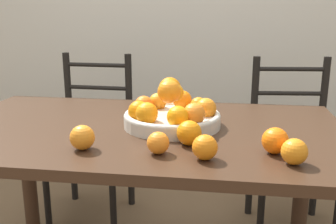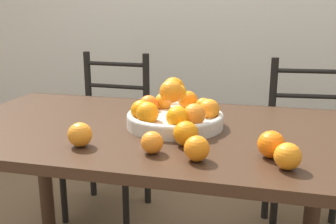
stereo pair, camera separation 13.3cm
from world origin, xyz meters
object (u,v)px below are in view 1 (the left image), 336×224
(fruit_bowl, at_px, (172,113))
(orange_loose_5, at_px, (158,143))
(chair_right, at_px, (292,149))
(chair_left, at_px, (92,139))
(orange_loose_0, at_px, (275,141))
(orange_loose_1, at_px, (82,137))
(orange_loose_2, at_px, (189,133))
(orange_loose_3, at_px, (294,152))
(orange_loose_4, at_px, (205,147))

(fruit_bowl, bearing_deg, orange_loose_5, -90.42)
(chair_right, bearing_deg, chair_left, 174.30)
(chair_left, bearing_deg, orange_loose_0, -43.74)
(orange_loose_5, bearing_deg, orange_loose_1, 179.20)
(orange_loose_2, relative_size, orange_loose_5, 1.18)
(orange_loose_3, relative_size, chair_left, 0.08)
(fruit_bowl, bearing_deg, chair_left, 128.87)
(orange_loose_0, bearing_deg, chair_right, 76.76)
(orange_loose_3, relative_size, orange_loose_5, 1.09)
(orange_loose_0, bearing_deg, fruit_bowl, 145.86)
(orange_loose_1, height_order, orange_loose_3, orange_loose_1)
(chair_right, bearing_deg, orange_loose_2, -123.96)
(orange_loose_0, height_order, orange_loose_4, orange_loose_0)
(orange_loose_4, bearing_deg, chair_right, 67.21)
(orange_loose_0, height_order, orange_loose_2, same)
(orange_loose_1, relative_size, orange_loose_2, 0.96)
(orange_loose_5, xyz_separation_m, chair_left, (-0.56, 0.98, -0.35))
(orange_loose_0, xyz_separation_m, orange_loose_3, (0.04, -0.08, -0.00))
(orange_loose_1, bearing_deg, orange_loose_3, -2.70)
(orange_loose_2, xyz_separation_m, chair_right, (0.48, 0.89, -0.35))
(orange_loose_1, bearing_deg, orange_loose_2, 15.17)
(orange_loose_3, distance_m, chair_left, 1.43)
(fruit_bowl, xyz_separation_m, orange_loose_3, (0.39, -0.31, -0.01))
(orange_loose_0, distance_m, chair_left, 1.34)
(orange_loose_3, relative_size, chair_right, 0.08)
(fruit_bowl, relative_size, chair_left, 0.38)
(fruit_bowl, bearing_deg, orange_loose_4, -66.09)
(orange_loose_4, relative_size, chair_right, 0.08)
(chair_left, bearing_deg, orange_loose_4, -53.21)
(fruit_bowl, height_order, orange_loose_3, fruit_bowl)
(orange_loose_1, distance_m, orange_loose_2, 0.33)
(orange_loose_0, relative_size, orange_loose_4, 1.08)
(orange_loose_2, relative_size, orange_loose_3, 1.08)
(chair_right, bearing_deg, orange_loose_1, -134.97)
(orange_loose_4, height_order, chair_left, chair_left)
(orange_loose_3, relative_size, orange_loose_4, 1.00)
(chair_right, bearing_deg, orange_loose_4, -118.47)
(orange_loose_3, xyz_separation_m, orange_loose_5, (-0.39, 0.03, -0.00))
(orange_loose_4, bearing_deg, orange_loose_3, 0.11)
(orange_loose_2, xyz_separation_m, orange_loose_3, (0.30, -0.12, -0.00))
(orange_loose_2, xyz_separation_m, orange_loose_4, (0.06, -0.12, -0.00))
(orange_loose_1, xyz_separation_m, orange_loose_4, (0.38, -0.03, -0.00))
(chair_left, xyz_separation_m, chair_right, (1.12, -0.00, 0.00))
(fruit_bowl, xyz_separation_m, orange_loose_2, (0.08, -0.19, -0.01))
(orange_loose_4, bearing_deg, orange_loose_1, 175.45)
(orange_loose_0, height_order, orange_loose_1, orange_loose_0)
(orange_loose_0, bearing_deg, orange_loose_4, -158.89)
(orange_loose_2, distance_m, orange_loose_4, 0.13)
(orange_loose_4, xyz_separation_m, chair_left, (-0.70, 1.01, -0.35))
(fruit_bowl, relative_size, orange_loose_1, 4.60)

